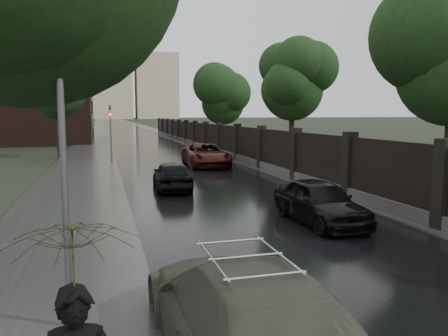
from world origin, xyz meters
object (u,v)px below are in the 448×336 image
Objects in this scene: tree_right_b at (292,91)px; car_right_far at (206,155)px; tree_right_c at (222,99)px; tree_left_far at (57,89)px; hatchback_left at (172,175)px; pedestrian_umbrella at (74,278)px; lamp_post at (64,164)px; traffic_light at (111,129)px; volga_sedan at (246,316)px; car_right_near at (320,202)px.

tree_right_b is 7.24m from car_right_far.
tree_right_c is (0.00, 18.00, 0.00)m from tree_right_b.
car_right_far is at bearing -39.10° from tree_left_far.
pedestrian_umbrella reaches higher than hatchback_left.
lamp_post reaches higher than traffic_light.
pedestrian_umbrella reaches higher than volga_sedan.
traffic_light is (3.70, -5.01, -2.84)m from tree_left_far.
volga_sedan is 0.97× the size of car_right_far.
car_right_near is (-5.90, -33.24, -4.26)m from tree_right_c.
traffic_light is at bearing 91.65° from pedestrian_umbrella.
pedestrian_umbrella is (-0.80, -26.64, -0.33)m from traffic_light.
tree_left_far is at bearing -147.17° from tree_right_c.
tree_left_far is 1.88× the size of hatchback_left.
traffic_light is 6.73m from car_right_far.
traffic_light is 25.18m from volga_sedan.
car_right_near is 1.42× the size of pedestrian_umbrella.
lamp_post is (-12.90, -38.50, -2.28)m from tree_right_c.
tree_left_far is at bearing 141.39° from car_right_far.
volga_sedan is 1.83× the size of pedestrian_umbrella.
lamp_post is at bearing -92.68° from traffic_light.
tree_right_c reaches higher than traffic_light.
lamp_post is at bearing -145.30° from car_right_near.
traffic_light reaches higher than hatchback_left.
tree_right_b is 1.72× the size of car_right_near.
car_right_near is (7.00, 5.26, -1.98)m from lamp_post.
car_right_far is (9.60, -7.80, -4.49)m from tree_left_far.
car_right_near is at bearing -67.56° from tree_left_far.
car_right_near is at bearing -72.07° from traffic_light.
tree_right_c is 1.33× the size of volga_sedan.
traffic_light is at bearing 87.32° from lamp_post.
hatchback_left is at bearing -95.62° from volga_sedan.
lamp_post is (-12.90, -20.50, -2.28)m from tree_right_b.
lamp_post is at bearing -84.79° from tree_left_far.
lamp_post is 1.78× the size of pedestrian_umbrella.
tree_right_b is 1.75× the size of traffic_light.
tree_left_far is at bearing 95.21° from lamp_post.
pedestrian_umbrella is (-6.70, -8.41, 1.38)m from car_right_near.
tree_right_c reaches higher than car_right_near.
car_right_near is at bearing 119.13° from hatchback_left.
car_right_far is (0.00, 15.44, 0.06)m from car_right_near.
volga_sedan is 2.85m from pedestrian_umbrella.
tree_right_c is at bearing 77.72° from car_right_near.
lamp_post reaches higher than pedestrian_umbrella.
hatchback_left is (-9.39, -26.05, -4.28)m from tree_right_c.
traffic_light is 11.43m from hatchback_left.
pedestrian_umbrella is (-2.00, -1.55, 1.31)m from volga_sedan.
car_right_far is (-5.90, 0.20, -4.20)m from tree_right_b.
tree_right_b is 12.44m from traffic_light.
tree_left_far is 1.05× the size of tree_right_c.
car_right_far is at bearing 87.78° from car_right_near.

